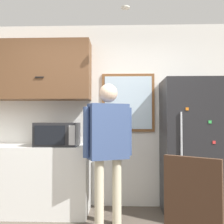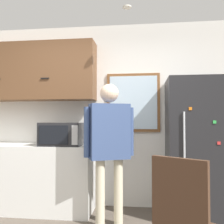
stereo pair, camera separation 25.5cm
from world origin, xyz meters
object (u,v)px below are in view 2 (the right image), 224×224
(refrigerator, at_px, (196,148))
(chair, at_px, (186,222))
(person, at_px, (109,138))
(microwave, at_px, (62,134))

(refrigerator, relative_size, chair, 1.80)
(person, bearing_deg, refrigerator, -3.61)
(microwave, xyz_separation_m, refrigerator, (1.79, 0.05, -0.17))
(person, height_order, refrigerator, refrigerator)
(refrigerator, bearing_deg, person, -160.57)
(person, xyz_separation_m, refrigerator, (1.09, 0.39, -0.14))
(microwave, relative_size, refrigerator, 0.31)
(person, distance_m, chair, 1.45)
(person, bearing_deg, chair, -82.15)
(person, xyz_separation_m, chair, (0.70, -1.17, -0.50))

